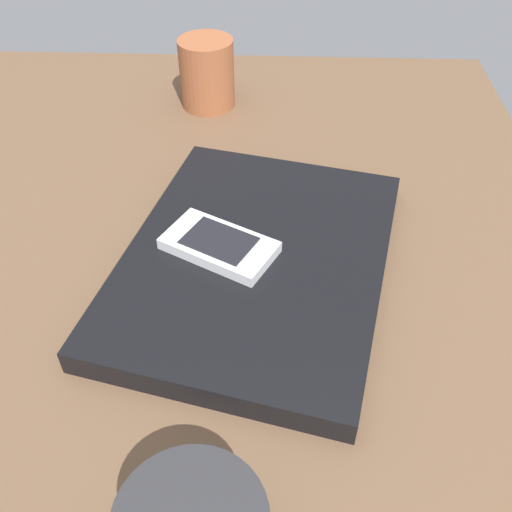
% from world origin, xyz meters
% --- Properties ---
extents(desk_surface, '(1.20, 0.80, 0.03)m').
position_xyz_m(desk_surface, '(0.00, 0.00, 0.01)').
color(desk_surface, brown).
rests_on(desk_surface, ground).
extents(laptop_closed, '(0.38, 0.32, 0.03)m').
position_xyz_m(laptop_closed, '(-0.09, 0.06, 0.04)').
color(laptop_closed, black).
rests_on(laptop_closed, desk_surface).
extents(cell_phone_on_laptop, '(0.10, 0.12, 0.01)m').
position_xyz_m(cell_phone_on_laptop, '(-0.09, 0.02, 0.06)').
color(cell_phone_on_laptop, silver).
rests_on(cell_phone_on_laptop, laptop_closed).
extents(pen_cup, '(0.08, 0.08, 0.09)m').
position_xyz_m(pen_cup, '(-0.43, -0.02, 0.08)').
color(pen_cup, brown).
rests_on(pen_cup, desk_surface).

